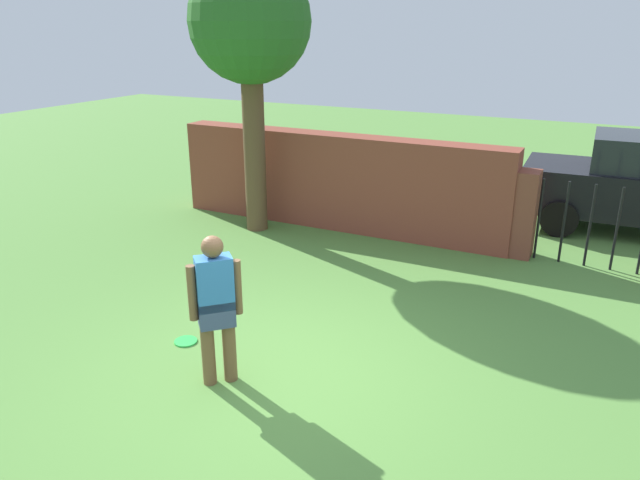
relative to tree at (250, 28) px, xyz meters
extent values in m
plane|color=#568C3D|center=(2.76, -4.11, -3.47)|extent=(40.00, 40.00, 0.00)
cube|color=brown|center=(1.26, 0.75, -2.62)|extent=(6.24, 0.50, 1.71)
cylinder|color=brown|center=(0.00, 0.00, -1.97)|extent=(0.38, 0.38, 3.02)
sphere|color=#286023|center=(0.00, 0.00, 0.10)|extent=(2.03, 2.03, 2.03)
cylinder|color=brown|center=(2.40, -4.34, -3.05)|extent=(0.14, 0.14, 0.85)
cylinder|color=brown|center=(2.25, -4.49, -3.05)|extent=(0.14, 0.14, 0.85)
cube|color=#3F4C72|center=(2.33, -4.41, -2.67)|extent=(0.41, 0.41, 0.28)
cube|color=#3372BF|center=(2.33, -4.41, -2.35)|extent=(0.41, 0.41, 0.55)
sphere|color=brown|center=(2.33, -4.41, -1.96)|extent=(0.22, 0.22, 0.22)
cylinder|color=brown|center=(2.49, -4.25, -2.42)|extent=(0.09, 0.09, 0.58)
cylinder|color=brown|center=(2.17, -4.57, -2.42)|extent=(0.09, 0.09, 0.58)
cube|color=brown|center=(4.48, 0.75, -2.77)|extent=(0.44, 0.44, 1.40)
cylinder|color=black|center=(4.75, 0.75, -2.82)|extent=(0.04, 0.04, 1.30)
cylinder|color=black|center=(5.12, 0.75, -2.82)|extent=(0.04, 0.04, 1.30)
cylinder|color=black|center=(5.49, 0.75, -2.82)|extent=(0.04, 0.04, 1.30)
cylinder|color=black|center=(5.86, 0.75, -2.82)|extent=(0.04, 0.04, 1.30)
cylinder|color=black|center=(4.96, 2.04, -3.15)|extent=(0.65, 0.24, 0.64)
cylinder|color=black|center=(4.90, 3.74, -3.15)|extent=(0.65, 0.24, 0.64)
cylinder|color=green|center=(1.48, -3.92, -3.47)|extent=(0.27, 0.27, 0.02)
camera|label=1|loc=(5.71, -8.83, 0.09)|focal=33.84mm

